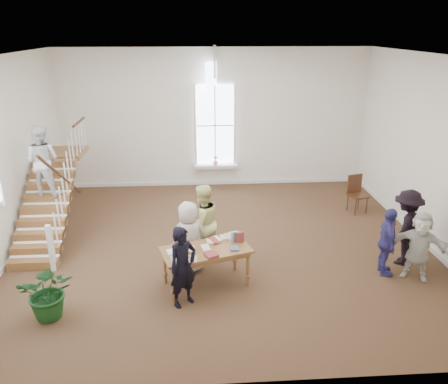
{
  "coord_description": "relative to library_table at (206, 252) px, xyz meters",
  "views": [
    {
      "loc": [
        -0.65,
        -9.65,
        5.09
      ],
      "look_at": [
        0.03,
        0.4,
        1.25
      ],
      "focal_mm": 35.0,
      "sensor_mm": 36.0,
      "label": 1
    }
  ],
  "objects": [
    {
      "name": "woman_cluster_a",
      "position": [
        3.89,
        0.17,
        0.02
      ],
      "size": [
        0.52,
        0.95,
        1.54
      ],
      "primitive_type": "imported",
      "rotation": [
        0.0,
        0.0,
        1.41
      ],
      "color": "#3C3682",
      "rests_on": "ground"
    },
    {
      "name": "elderly_woman",
      "position": [
        -0.35,
        0.6,
        0.06
      ],
      "size": [
        0.94,
        0.83,
        1.62
      ],
      "primitive_type": "imported",
      "rotation": [
        0.0,
        0.0,
        3.63
      ],
      "color": "beige",
      "rests_on": "ground"
    },
    {
      "name": "floor_plant",
      "position": [
        -2.91,
        -0.9,
        -0.21
      ],
      "size": [
        1.06,
        0.95,
        1.08
      ],
      "primitive_type": "imported",
      "rotation": [
        0.0,
        0.0,
        0.11
      ],
      "color": "#123A14",
      "rests_on": "ground"
    },
    {
      "name": "room_shell",
      "position": [
        0.49,
        6.13,
        -0.35
      ],
      "size": [
        10.49,
        10.0,
        10.0
      ],
      "color": "white",
      "rests_on": "ground"
    },
    {
      "name": "person_yellow",
      "position": [
        -0.05,
        1.1,
        0.16
      ],
      "size": [
        1.12,
        1.05,
        1.83
      ],
      "primitive_type": "imported",
      "rotation": [
        0.0,
        0.0,
        3.69
      ],
      "color": "#F0EE96",
      "rests_on": "ground"
    },
    {
      "name": "police_officer",
      "position": [
        -0.45,
        -0.65,
        0.06
      ],
      "size": [
        0.71,
        0.67,
        1.63
      ],
      "primitive_type": "imported",
      "rotation": [
        0.0,
        0.0,
        0.64
      ],
      "color": "black",
      "rests_on": "ground"
    },
    {
      "name": "library_table",
      "position": [
        0.0,
        0.0,
        0.0
      ],
      "size": [
        1.97,
        1.38,
        0.9
      ],
      "rotation": [
        0.0,
        0.0,
        0.3
      ],
      "color": "brown",
      "rests_on": "ground"
    },
    {
      "name": "ground",
      "position": [
        0.49,
        1.73,
        -0.75
      ],
      "size": [
        10.0,
        10.0,
        0.0
      ],
      "primitive_type": "plane",
      "color": "#3F2618",
      "rests_on": "ground"
    },
    {
      "name": "staircase",
      "position": [
        -3.85,
        2.48,
        0.87
      ],
      "size": [
        1.1,
        4.1,
        2.92
      ],
      "color": "brown",
      "rests_on": "ground"
    },
    {
      "name": "side_chair",
      "position": [
        4.46,
        3.62,
        -0.14
      ],
      "size": [
        0.59,
        0.59,
        1.09
      ],
      "rotation": [
        0.0,
        0.0,
        0.29
      ],
      "color": "#381E0F",
      "rests_on": "ground"
    },
    {
      "name": "woman_cluster_b",
      "position": [
        4.49,
        0.62,
        0.13
      ],
      "size": [
        1.28,
        1.25,
        1.76
      ],
      "primitive_type": "imported",
      "rotation": [
        0.0,
        0.0,
        3.88
      ],
      "color": "black",
      "rests_on": "ground"
    },
    {
      "name": "woman_cluster_c",
      "position": [
        4.49,
        -0.03,
        0.01
      ],
      "size": [
        1.44,
        1.11,
        1.52
      ],
      "primitive_type": "imported",
      "rotation": [
        0.0,
        0.0,
        5.75
      ],
      "color": "silver",
      "rests_on": "ground"
    }
  ]
}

